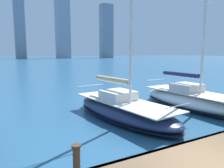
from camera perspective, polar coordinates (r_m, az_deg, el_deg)
The scene contains 5 objects.
dock_pier at distance 7.78m, azimuth 22.40°, elevation -18.24°, with size 28.00×2.80×0.60m.
city_skyline at distance 169.68m, azimuth -25.30°, elevation 12.83°, with size 171.10×18.04×47.40m.
sailboat_navy at distance 16.62m, azimuth 20.09°, elevation -3.68°, with size 3.09×8.73×11.24m.
sailboat_tan at distance 13.19m, azimuth 2.84°, elevation -6.28°, with size 3.79×8.86×12.37m.
mooring_post at distance 6.24m, azimuth -9.23°, elevation -19.12°, with size 0.26×0.26×0.91m.
Camera 1 is at (5.59, 4.14, 3.91)m, focal length 35.00 mm.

